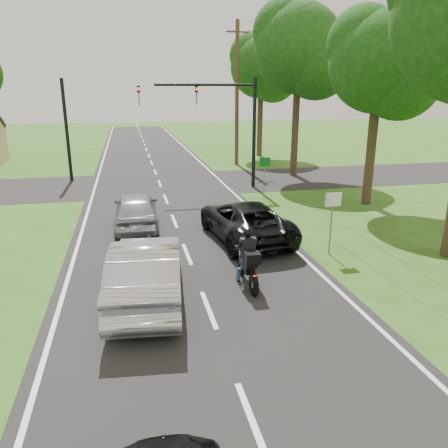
{
  "coord_description": "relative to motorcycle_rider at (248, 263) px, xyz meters",
  "views": [
    {
      "loc": [
        -1.75,
        -9.75,
        5.29
      ],
      "look_at": [
        1.06,
        3.0,
        1.3
      ],
      "focal_mm": 35.0,
      "sensor_mm": 36.0,
      "label": 1
    }
  ],
  "objects": [
    {
      "name": "silver_suv",
      "position": [
        -2.91,
        6.34,
        0.06
      ],
      "size": [
        1.82,
        4.3,
        1.45
      ],
      "primitive_type": "imported",
      "rotation": [
        0.0,
        0.0,
        3.12
      ],
      "color": "#A1A2A9",
      "rests_on": "road"
    },
    {
      "name": "sign_white",
      "position": [
        3.35,
        1.82,
        0.92
      ],
      "size": [
        0.55,
        0.07,
        2.12
      ],
      "color": "slate",
      "rests_on": "ground"
    },
    {
      "name": "tree_row_e",
      "position": [
        8.13,
        24.61,
        6.16
      ],
      "size": [
        5.28,
        5.12,
        9.61
      ],
      "color": "#332316",
      "rests_on": "ground"
    },
    {
      "name": "tree_row_c",
      "position": [
        8.4,
        7.63,
        5.56
      ],
      "size": [
        4.8,
        4.65,
        8.76
      ],
      "color": "#332316",
      "rests_on": "ground"
    },
    {
      "name": "cross_road",
      "position": [
        -1.35,
        14.84,
        -0.67
      ],
      "size": [
        60.0,
        7.0,
        0.01
      ],
      "primitive_type": "cube",
      "color": "black",
      "rests_on": "ground"
    },
    {
      "name": "motorcycle_rider",
      "position": [
        0.0,
        0.0,
        0.0
      ],
      "size": [
        0.56,
        1.99,
        1.72
      ],
      "rotation": [
        0.0,
        0.0,
        -0.02
      ],
      "color": "black",
      "rests_on": "ground"
    },
    {
      "name": "silver_sedan",
      "position": [
        -2.81,
        -0.25,
        0.15
      ],
      "size": [
        2.21,
        5.09,
        1.63
      ],
      "primitive_type": "imported",
      "rotation": [
        0.0,
        0.0,
        3.04
      ],
      "color": "silver",
      "rests_on": "road"
    },
    {
      "name": "tree_row_d",
      "position": [
        7.75,
        15.59,
        6.76
      ],
      "size": [
        5.76,
        5.58,
        10.45
      ],
      "color": "#332316",
      "rests_on": "ground"
    },
    {
      "name": "traffic_signal",
      "position": [
        1.99,
        12.83,
        3.46
      ],
      "size": [
        6.38,
        0.44,
        6.0
      ],
      "color": "black",
      "rests_on": "ground"
    },
    {
      "name": "road",
      "position": [
        -1.35,
        8.84,
        -0.67
      ],
      "size": [
        8.0,
        100.0,
        0.01
      ],
      "primitive_type": "cube",
      "color": "black",
      "rests_on": "ground"
    },
    {
      "name": "ground",
      "position": [
        -1.35,
        -1.16,
        -0.68
      ],
      "size": [
        140.0,
        140.0,
        0.0
      ],
      "primitive_type": "plane",
      "color": "#325217",
      "rests_on": "ground"
    },
    {
      "name": "utility_pole_far",
      "position": [
        4.85,
        20.84,
        4.41
      ],
      "size": [
        1.6,
        0.28,
        10.0
      ],
      "color": "brown",
      "rests_on": "ground"
    },
    {
      "name": "sign_green",
      "position": [
        3.55,
        9.82,
        0.92
      ],
      "size": [
        0.55,
        0.07,
        2.12
      ],
      "color": "slate",
      "rests_on": "ground"
    },
    {
      "name": "dark_suv",
      "position": [
        0.96,
        3.99,
        0.05
      ],
      "size": [
        2.86,
        5.34,
        1.43
      ],
      "primitive_type": "imported",
      "rotation": [
        0.0,
        0.0,
        3.24
      ],
      "color": "black",
      "rests_on": "road"
    },
    {
      "name": "signal_pole_far",
      "position": [
        -6.55,
        16.84,
        2.32
      ],
      "size": [
        0.2,
        0.2,
        6.0
      ],
      "primitive_type": "cylinder",
      "color": "black",
      "rests_on": "ground"
    }
  ]
}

